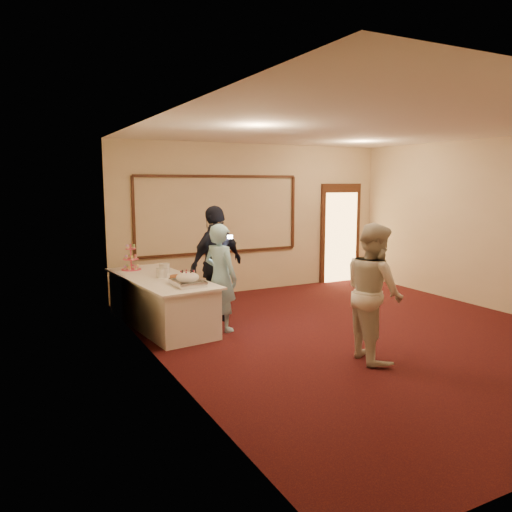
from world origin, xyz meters
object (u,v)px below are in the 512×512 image
at_px(pavlova_tray, 188,279).
at_px(plate_stack_b, 164,268).
at_px(cupcake_stand, 131,260).
at_px(plate_stack_a, 162,273).
at_px(man, 221,278).
at_px(woman, 374,292).
at_px(buffet_table, 161,301).
at_px(guest, 217,265).
at_px(tart, 177,277).

relative_size(pavlova_tray, plate_stack_b, 3.22).
distance_m(cupcake_stand, plate_stack_a, 0.95).
distance_m(pavlova_tray, man, 0.58).
xyz_separation_m(cupcake_stand, woman, (2.19, -3.57, -0.07)).
bearing_deg(woman, plate_stack_a, 48.55).
relative_size(buffet_table, guest, 1.39).
relative_size(plate_stack_b, woman, 0.10).
distance_m(plate_stack_b, tart, 0.61).
relative_size(cupcake_stand, guest, 0.26).
height_order(buffet_table, plate_stack_a, plate_stack_a).
bearing_deg(guest, tart, -22.22).
relative_size(pavlova_tray, plate_stack_a, 3.33).
height_order(cupcake_stand, woman, woman).
height_order(tart, guest, guest).
distance_m(tart, woman, 3.01).
height_order(cupcake_stand, tart, cupcake_stand).
bearing_deg(plate_stack_a, man, -41.55).
height_order(man, guest, guest).
relative_size(pavlova_tray, guest, 0.31).
relative_size(buffet_table, pavlova_tray, 4.49).
xyz_separation_m(cupcake_stand, guest, (1.10, -1.11, -0.01)).
height_order(pavlova_tray, woman, woman).
distance_m(buffet_table, woman, 3.37).
height_order(plate_stack_a, plate_stack_b, plate_stack_b).
xyz_separation_m(man, guest, (0.12, 0.43, 0.12)).
height_order(buffet_table, pavlova_tray, pavlova_tray).
xyz_separation_m(buffet_table, cupcake_stand, (-0.24, 0.87, 0.56)).
relative_size(buffet_table, woman, 1.49).
relative_size(plate_stack_a, guest, 0.09).
bearing_deg(woman, pavlova_tray, 55.63).
height_order(tart, woman, woman).
distance_m(buffet_table, tart, 0.52).
height_order(man, woman, woman).
distance_m(plate_stack_a, tart, 0.28).
distance_m(plate_stack_a, man, 0.95).
relative_size(plate_stack_a, plate_stack_b, 0.97).
height_order(buffet_table, man, man).
relative_size(pavlova_tray, man, 0.36).
bearing_deg(tart, pavlova_tray, -92.65).
bearing_deg(tart, buffet_table, 126.92).
bearing_deg(buffet_table, plate_stack_a, -62.21).
bearing_deg(man, tart, 27.70).
height_order(buffet_table, cupcake_stand, cupcake_stand).
xyz_separation_m(tart, guest, (0.66, 0.02, 0.14)).
height_order(cupcake_stand, guest, guest).
bearing_deg(pavlova_tray, plate_stack_b, 89.55).
height_order(plate_stack_b, woman, woman).
xyz_separation_m(plate_stack_a, man, (0.71, -0.63, -0.03)).
bearing_deg(cupcake_stand, pavlova_tray, -76.22).
bearing_deg(buffet_table, plate_stack_b, 62.56).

